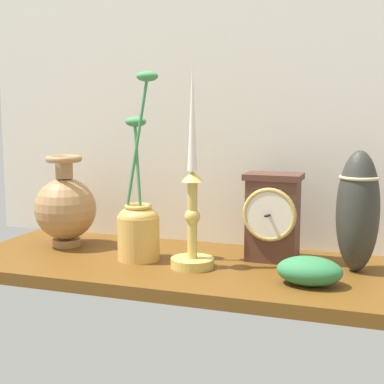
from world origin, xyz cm
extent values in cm
cube|color=brown|center=(0.00, 0.00, -1.20)|extent=(100.00, 36.00, 2.40)
cube|color=silver|center=(0.00, 18.50, 32.50)|extent=(120.00, 2.00, 65.00)
cube|color=#512F24|center=(11.26, 7.17, 8.09)|extent=(9.89, 6.76, 16.18)
cube|color=#512F24|center=(11.26, 7.17, 16.78)|extent=(11.08, 7.57, 1.20)
torus|color=tan|center=(11.26, 3.39, 9.83)|extent=(10.50, 0.95, 10.50)
cylinder|color=white|center=(11.26, 3.29, 9.83)|extent=(8.78, 0.40, 8.78)
cube|color=black|center=(11.26, 2.99, 9.83)|extent=(1.22, 3.40, 0.30)
cylinder|color=#CFB454|center=(-2.04, -3.19, 0.90)|extent=(8.30, 8.30, 1.80)
cylinder|color=#CFB454|center=(-2.04, -3.19, 9.13)|extent=(1.89, 1.89, 14.67)
sphere|color=#CFB454|center=(-2.04, -3.19, 9.87)|extent=(3.02, 3.02, 3.02)
cone|color=#CFB454|center=(-2.04, -3.19, 17.47)|extent=(4.25, 4.25, 2.00)
cone|color=white|center=(-2.04, -3.19, 28.55)|extent=(1.89, 1.89, 20.17)
cylinder|color=#A57A4D|center=(-33.91, 3.93, 0.80)|extent=(6.04, 6.04, 1.60)
sphere|color=#A57A4D|center=(-33.91, 3.93, 8.31)|extent=(13.42, 13.42, 13.42)
cylinder|color=#A57A4D|center=(-33.91, 3.93, 17.12)|extent=(3.76, 3.76, 4.22)
torus|color=#A57A4D|center=(-33.91, 3.93, 19.23)|extent=(7.90, 7.90, 1.42)
cylinder|color=gold|center=(-14.03, -1.39, 4.40)|extent=(8.41, 8.41, 8.80)
ellipsoid|color=gold|center=(-14.03, -1.39, 8.80)|extent=(7.99, 7.99, 4.00)
torus|color=gold|center=(-14.03, -1.39, 10.80)|extent=(5.46, 5.46, 0.83)
cylinder|color=#3D894C|center=(-14.03, -1.39, 19.09)|extent=(2.39, 2.47, 16.52)
ellipsoid|color=#3D894C|center=(-14.93, -0.46, 27.39)|extent=(4.40, 2.80, 2.00)
cylinder|color=#3D894C|center=(-14.03, -1.39, 23.43)|extent=(4.66, 1.69, 25.04)
ellipsoid|color=#3D894C|center=(-12.00, -0.85, 36.07)|extent=(4.40, 2.80, 2.00)
ellipsoid|color=#32322C|center=(27.47, 4.24, 11.26)|extent=(7.86, 7.86, 22.52)
torus|color=#CCB78C|center=(27.47, 4.24, 17.56)|extent=(7.28, 7.28, 0.60)
ellipsoid|color=#307844|center=(20.46, -7.07, 2.47)|extent=(11.26, 7.88, 4.93)
camera|label=1|loc=(32.09, -101.81, 29.57)|focal=52.83mm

